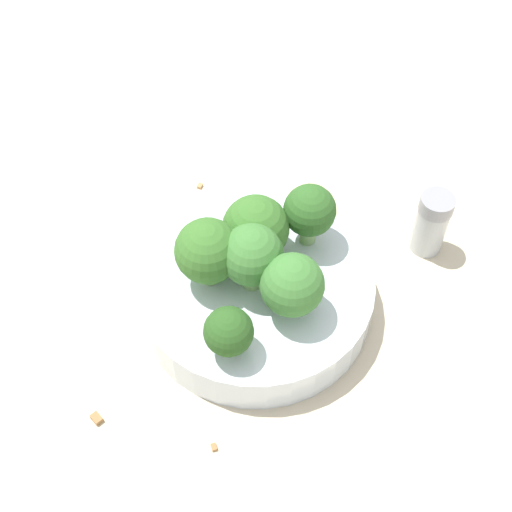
{
  "coord_description": "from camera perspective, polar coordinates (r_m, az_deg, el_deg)",
  "views": [
    {
      "loc": [
        0.28,
        0.24,
        0.55
      ],
      "look_at": [
        0.0,
        0.0,
        0.07
      ],
      "focal_mm": 50.0,
      "sensor_mm": 36.0,
      "label": 1
    }
  ],
  "objects": [
    {
      "name": "broccoli_floret_0",
      "position": [
        0.62,
        -0.02,
        2.19
      ],
      "size": [
        0.06,
        0.06,
        0.06
      ],
      "color": "#8EB770",
      "rests_on": "bowl"
    },
    {
      "name": "broccoli_floret_3",
      "position": [
        0.56,
        -2.21,
        -6.09
      ],
      "size": [
        0.04,
        0.04,
        0.05
      ],
      "color": "#84AD66",
      "rests_on": "bowl"
    },
    {
      "name": "almond_crumb_1",
      "position": [
        0.73,
        3.61,
        4.15
      ],
      "size": [
        0.01,
        0.01,
        0.01
      ],
      "primitive_type": "cube",
      "rotation": [
        0.0,
        0.0,
        1.51
      ],
      "color": "#AD7F4C",
      "rests_on": "ground_plane"
    },
    {
      "name": "pepper_shaker",
      "position": [
        0.69,
        13.86,
        2.58
      ],
      "size": [
        0.03,
        0.03,
        0.07
      ],
      "color": "#B2B7BC",
      "rests_on": "ground_plane"
    },
    {
      "name": "broccoli_floret_4",
      "position": [
        0.62,
        4.31,
        3.56
      ],
      "size": [
        0.05,
        0.05,
        0.06
      ],
      "color": "#84AD66",
      "rests_on": "bowl"
    },
    {
      "name": "broccoli_floret_2",
      "position": [
        0.59,
        -0.35,
        0.0
      ],
      "size": [
        0.05,
        0.05,
        0.07
      ],
      "color": "#84AD66",
      "rests_on": "bowl"
    },
    {
      "name": "broccoli_floret_5",
      "position": [
        0.58,
        2.91,
        -2.36
      ],
      "size": [
        0.05,
        0.05,
        0.06
      ],
      "color": "#84AD66",
      "rests_on": "bowl"
    },
    {
      "name": "ground_plane",
      "position": [
        0.66,
        0.0,
        -3.94
      ],
      "size": [
        3.0,
        3.0,
        0.0
      ],
      "primitive_type": "plane",
      "color": "beige"
    },
    {
      "name": "almond_crumb_0",
      "position": [
        0.59,
        -3.39,
        -14.97
      ],
      "size": [
        0.01,
        0.01,
        0.01
      ],
      "primitive_type": "cube",
      "rotation": [
        0.0,
        0.0,
        4.15
      ],
      "color": "olive",
      "rests_on": "ground_plane"
    },
    {
      "name": "broccoli_floret_1",
      "position": [
        0.6,
        -3.87,
        0.35
      ],
      "size": [
        0.06,
        0.06,
        0.07
      ],
      "color": "#84AD66",
      "rests_on": "bowl"
    },
    {
      "name": "almond_crumb_2",
      "position": [
        0.61,
        -12.67,
        -12.47
      ],
      "size": [
        0.01,
        0.01,
        0.01
      ],
      "primitive_type": "cube",
      "rotation": [
        0.0,
        0.0,
        1.45
      ],
      "color": "olive",
      "rests_on": "ground_plane"
    },
    {
      "name": "bowl",
      "position": [
        0.64,
        0.0,
        -2.93
      ],
      "size": [
        0.21,
        0.21,
        0.04
      ],
      "primitive_type": "cylinder",
      "color": "silver",
      "rests_on": "ground_plane"
    },
    {
      "name": "almond_crumb_3",
      "position": [
        0.75,
        -4.52,
        5.68
      ],
      "size": [
        0.01,
        0.01,
        0.01
      ],
      "primitive_type": "cube",
      "rotation": [
        0.0,
        0.0,
        0.31
      ],
      "color": "#AD7F4C",
      "rests_on": "ground_plane"
    }
  ]
}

